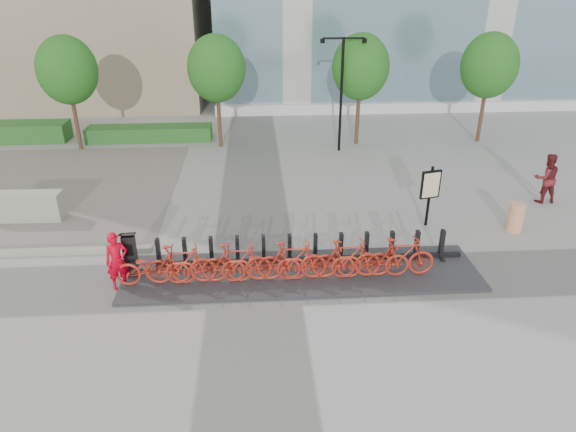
{
  "coord_description": "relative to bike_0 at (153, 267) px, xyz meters",
  "views": [
    {
      "loc": [
        0.12,
        -11.61,
        7.42
      ],
      "look_at": [
        1.0,
        1.5,
        1.2
      ],
      "focal_mm": 32.0,
      "sensor_mm": 36.0,
      "label": 1
    }
  ],
  "objects": [
    {
      "name": "tree_1",
      "position": [
        1.1,
        12.05,
        3.01
      ],
      "size": [
        2.6,
        2.6,
        5.1
      ],
      "color": "#4E3826",
      "rests_on": "ground"
    },
    {
      "name": "dock_rail_posts",
      "position": [
        3.96,
        0.82,
        -0.08
      ],
      "size": [
        8.02,
        0.5,
        0.85
      ],
      "primitive_type": null,
      "color": "black",
      "rests_on": "dock_pad"
    },
    {
      "name": "bike_3",
      "position": [
        2.16,
        0.0,
        0.06
      ],
      "size": [
        1.86,
        0.52,
        1.11
      ],
      "primitive_type": "imported",
      "rotation": [
        0.0,
        0.0,
        1.57
      ],
      "color": "#AF2C1B",
      "rests_on": "dock_pad"
    },
    {
      "name": "tree_3",
      "position": [
        13.6,
        12.05,
        3.01
      ],
      "size": [
        2.6,
        2.6,
        5.1
      ],
      "color": "#4E3826",
      "rests_on": "ground"
    },
    {
      "name": "bike_8",
      "position": [
        5.76,
        0.0,
        0.0
      ],
      "size": [
        1.91,
        0.67,
        1.0
      ],
      "primitive_type": "imported",
      "rotation": [
        0.0,
        0.0,
        1.57
      ],
      "color": "#AF2C1B",
      "rests_on": "dock_pad"
    },
    {
      "name": "tree_2",
      "position": [
        7.6,
        12.05,
        3.01
      ],
      "size": [
        2.6,
        2.6,
        5.1
      ],
      "color": "#4E3826",
      "rests_on": "ground"
    },
    {
      "name": "bike_4",
      "position": [
        2.88,
        0.0,
        0.0
      ],
      "size": [
        1.91,
        0.67,
        1.0
      ],
      "primitive_type": "imported",
      "rotation": [
        0.0,
        0.0,
        1.57
      ],
      "color": "#AF2C1B",
      "rests_on": "dock_pad"
    },
    {
      "name": "ground",
      "position": [
        2.6,
        0.05,
        -0.58
      ],
      "size": [
        120.0,
        120.0,
        0.0
      ],
      "primitive_type": "plane",
      "color": "#A3A3A2"
    },
    {
      "name": "map_sign",
      "position": [
        8.2,
        3.09,
        0.75
      ],
      "size": [
        0.66,
        0.26,
        2.02
      ],
      "rotation": [
        0.0,
        0.0,
        0.25
      ],
      "color": "black",
      "rests_on": "ground"
    },
    {
      "name": "worker_red",
      "position": [
        -0.88,
        0.03,
        0.2
      ],
      "size": [
        0.68,
        0.58,
        1.57
      ],
      "primitive_type": "imported",
      "rotation": [
        0.0,
        0.0,
        0.43
      ],
      "color": "red",
      "rests_on": "ground"
    },
    {
      "name": "bike_1",
      "position": [
        0.72,
        0.0,
        0.06
      ],
      "size": [
        1.86,
        0.52,
        1.11
      ],
      "primitive_type": "imported",
      "rotation": [
        0.0,
        0.0,
        1.57
      ],
      "color": "#AF2C1B",
      "rests_on": "dock_pad"
    },
    {
      "name": "construction_barrel",
      "position": [
        10.88,
        2.53,
        -0.12
      ],
      "size": [
        0.6,
        0.6,
        0.93
      ],
      "primitive_type": "cylinder",
      "rotation": [
        0.0,
        0.0,
        -0.29
      ],
      "color": "#FF5700",
      "rests_on": "ground"
    },
    {
      "name": "dock_pad",
      "position": [
        3.9,
        0.35,
        -0.54
      ],
      "size": [
        9.6,
        2.4,
        0.08
      ],
      "primitive_type": "cube",
      "color": "#313135",
      "rests_on": "ground"
    },
    {
      "name": "bike_9",
      "position": [
        6.48,
        0.0,
        0.06
      ],
      "size": [
        1.86,
        0.52,
        1.11
      ],
      "primitive_type": "imported",
      "rotation": [
        0.0,
        0.0,
        1.57
      ],
      "color": "#AF2C1B",
      "rests_on": "dock_pad"
    },
    {
      "name": "bike_7",
      "position": [
        5.04,
        0.0,
        0.06
      ],
      "size": [
        1.86,
        0.52,
        1.11
      ],
      "primitive_type": "imported",
      "rotation": [
        0.0,
        0.0,
        1.57
      ],
      "color": "#AF2C1B",
      "rests_on": "dock_pad"
    },
    {
      "name": "pedestrian",
      "position": [
        12.94,
        4.7,
        0.31
      ],
      "size": [
        0.88,
        0.69,
        1.79
      ],
      "primitive_type": "imported",
      "rotation": [
        0.0,
        0.0,
        3.12
      ],
      "color": "maroon",
      "rests_on": "ground"
    },
    {
      "name": "bike_6",
      "position": [
        4.32,
        0.0,
        0.0
      ],
      "size": [
        1.91,
        0.67,
        1.0
      ],
      "primitive_type": "imported",
      "rotation": [
        0.0,
        0.0,
        1.57
      ],
      "color": "#AF2C1B",
      "rests_on": "dock_pad"
    },
    {
      "name": "bike_2",
      "position": [
        1.44,
        0.0,
        0.0
      ],
      "size": [
        1.91,
        0.67,
        1.0
      ],
      "primitive_type": "imported",
      "rotation": [
        0.0,
        0.0,
        1.57
      ],
      "color": "#AF2C1B",
      "rests_on": "dock_pad"
    },
    {
      "name": "tree_0",
      "position": [
        -5.4,
        12.05,
        3.01
      ],
      "size": [
        2.6,
        2.6,
        5.1
      ],
      "color": "#4E3826",
      "rests_on": "ground"
    },
    {
      "name": "streetlamp",
      "position": [
        6.6,
        11.05,
        2.55
      ],
      "size": [
        2.0,
        0.2,
        5.0
      ],
      "color": "black",
      "rests_on": "ground"
    },
    {
      "name": "bike_0",
      "position": [
        0.0,
        0.0,
        0.0
      ],
      "size": [
        1.91,
        0.67,
        1.0
      ],
      "primitive_type": "imported",
      "rotation": [
        0.0,
        0.0,
        1.57
      ],
      "color": "#AF2C1B",
      "rests_on": "dock_pad"
    },
    {
      "name": "hedge_b",
      "position": [
        -2.4,
        13.25,
        -0.23
      ],
      "size": [
        6.0,
        1.2,
        0.7
      ],
      "primitive_type": "cube",
      "color": "#1F4D21",
      "rests_on": "ground"
    },
    {
      "name": "jersey_barrier",
      "position": [
        -4.92,
        4.41,
        -0.11
      ],
      "size": [
        2.46,
        0.73,
        0.94
      ],
      "primitive_type": "cube",
      "rotation": [
        0.0,
        0.0,
        -0.03
      ],
      "color": "#9FA08B",
      "rests_on": "ground"
    },
    {
      "name": "kiosk",
      "position": [
        -0.66,
        0.52,
        0.12
      ],
      "size": [
        0.42,
        0.37,
        1.3
      ],
      "rotation": [
        0.0,
        0.0,
        0.09
      ],
      "color": "black",
      "rests_on": "dock_pad"
    },
    {
      "name": "bike_5",
      "position": [
        3.6,
        0.0,
        0.06
      ],
      "size": [
        1.86,
        0.52,
        1.11
      ],
      "primitive_type": "imported",
      "rotation": [
        0.0,
        0.0,
        1.57
      ],
      "color": "#AF2C1B",
      "rests_on": "dock_pad"
    }
  ]
}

